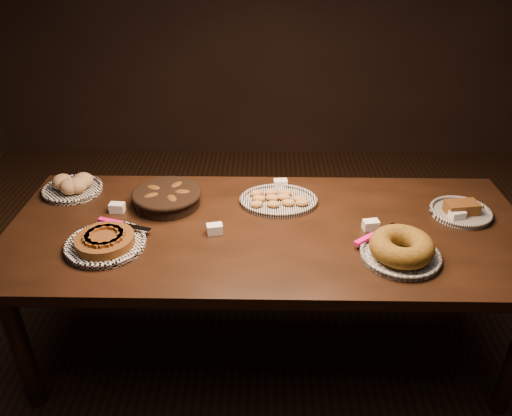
{
  "coord_description": "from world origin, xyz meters",
  "views": [
    {
      "loc": [
        -0.02,
        -1.92,
        2.0
      ],
      "look_at": [
        -0.06,
        0.05,
        0.82
      ],
      "focal_mm": 35.0,
      "sensor_mm": 36.0,
      "label": 1
    }
  ],
  "objects_px": {
    "apple_tart_plate": "(105,242)",
    "bundt_cake_plate": "(401,249)",
    "buffet_table": "(268,240)",
    "madeleine_platter": "(278,200)"
  },
  "relations": [
    {
      "from": "apple_tart_plate",
      "to": "bundt_cake_plate",
      "type": "distance_m",
      "value": 1.25
    },
    {
      "from": "buffet_table",
      "to": "madeleine_platter",
      "type": "height_order",
      "value": "madeleine_platter"
    },
    {
      "from": "buffet_table",
      "to": "apple_tart_plate",
      "type": "xyz_separation_m",
      "value": [
        -0.7,
        -0.17,
        0.1
      ]
    },
    {
      "from": "buffet_table",
      "to": "madeleine_platter",
      "type": "xyz_separation_m",
      "value": [
        0.05,
        0.22,
        0.09
      ]
    },
    {
      "from": "apple_tart_plate",
      "to": "madeleine_platter",
      "type": "xyz_separation_m",
      "value": [
        0.75,
        0.39,
        -0.01
      ]
    },
    {
      "from": "buffet_table",
      "to": "bundt_cake_plate",
      "type": "bearing_deg",
      "value": -22.49
    },
    {
      "from": "madeleine_platter",
      "to": "bundt_cake_plate",
      "type": "height_order",
      "value": "bundt_cake_plate"
    },
    {
      "from": "buffet_table",
      "to": "bundt_cake_plate",
      "type": "relative_size",
      "value": 6.01
    },
    {
      "from": "apple_tart_plate",
      "to": "bundt_cake_plate",
      "type": "relative_size",
      "value": 0.9
    },
    {
      "from": "bundt_cake_plate",
      "to": "madeleine_platter",
      "type": "bearing_deg",
      "value": 123.81
    }
  ]
}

